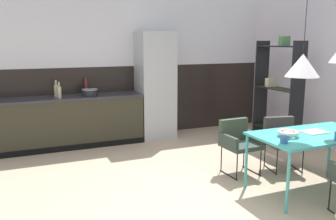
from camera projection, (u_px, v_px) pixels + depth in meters
ground_plane at (221, 204)px, 4.11m from camera, size 9.10×9.10×0.00m
back_wall_splashback_dark at (132, 101)px, 7.09m from camera, size 6.04×0.12×1.39m
back_wall_panel_upper at (130, 30)px, 6.82m from camera, size 6.04×0.12×1.39m
kitchen_counter at (61, 122)px, 6.26m from camera, size 2.91×0.63×0.91m
refrigerator_column at (155, 85)px, 6.84m from camera, size 0.67×0.60×2.04m
dining_table at (314, 137)px, 4.37m from camera, size 1.50×0.84×0.74m
armchair_head_of_table at (238, 139)px, 5.04m from camera, size 0.51×0.49×0.76m
armchair_near_window at (282, 136)px, 5.22m from camera, size 0.57×0.56×0.75m
fruit_bowl at (288, 133)px, 4.22m from camera, size 0.25×0.25×0.07m
open_book at (314, 132)px, 4.43m from camera, size 0.30×0.23×0.02m
mug_dark_espresso at (284, 140)px, 3.95m from camera, size 0.12×0.08×0.08m
cooking_pot at (90, 92)px, 6.28m from camera, size 0.29×0.29×0.15m
bottle_spice_small at (56, 90)px, 6.17m from camera, size 0.07×0.07×0.29m
bottle_vinegar_dark at (59, 92)px, 6.03m from camera, size 0.07×0.07×0.28m
bottle_oil_tall at (86, 87)px, 6.51m from camera, size 0.06×0.06×0.31m
open_shelf_unit at (278, 88)px, 6.47m from camera, size 0.30×1.02×1.95m
pendant_lamp_over_table_near at (303, 65)px, 4.05m from camera, size 0.39×0.39×1.27m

